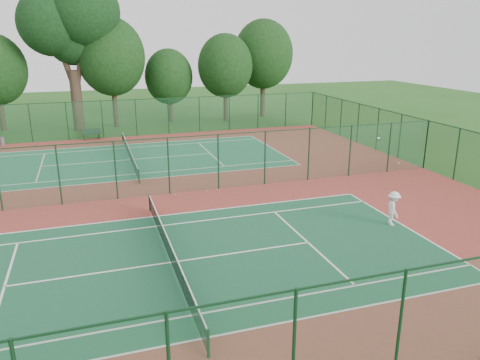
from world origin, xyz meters
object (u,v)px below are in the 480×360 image
player_near (393,208)px  big_tree (70,22)px  bench (92,134)px  trash_bin (2,141)px

player_near → big_tree: 36.06m
big_tree → bench: bearing=-79.8°
trash_bin → bench: bearing=0.6°
trash_bin → big_tree: size_ratio=0.05×
player_near → bench: (-13.98, 25.89, -0.35)m
player_near → trash_bin: bearing=57.7°
trash_bin → player_near: bearing=-50.3°
big_tree → player_near: bearing=-64.5°
player_near → trash_bin: size_ratio=2.29×
bench → big_tree: size_ratio=0.12×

